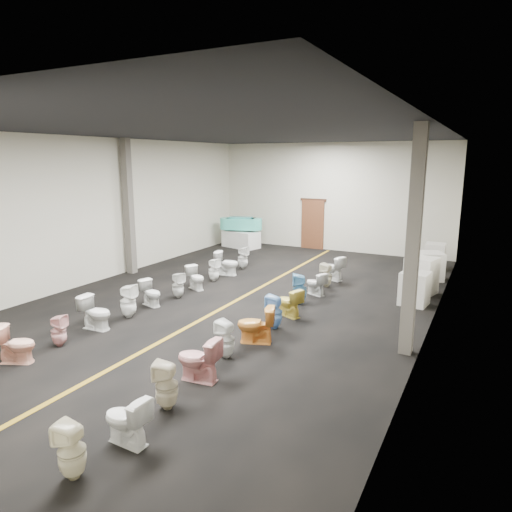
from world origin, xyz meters
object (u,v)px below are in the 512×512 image
object	(u,v)px
toilet_left_2	(16,344)
toilet_left_6	(151,293)
toilet_left_11	(243,258)
toilet_right_8	(300,289)
toilet_left_10	(227,263)
display_table	(241,239)
toilet_right_1	(126,420)
toilet_right_5	(256,325)
appliance_crate_a	(415,289)
toilet_left_4	(96,313)
toilet_right_7	(289,302)
toilet_left_9	(214,270)
toilet_right_6	(274,312)
toilet_left_7	(178,285)
toilet_right_3	(198,359)
toilet_left_5	(128,301)
toilet_right_11	(333,268)
appliance_crate_c	(429,266)
toilet_right_0	(72,451)
toilet_right_2	(167,385)
appliance_crate_b	(421,276)
toilet_right_4	(226,339)
toilet_right_10	(327,275)
bathtub	(241,223)
toilet_right_9	(316,284)
toilet_left_3	(59,331)
appliance_crate_d	(435,256)
toilet_left_8	(196,278)

from	to	relation	value
toilet_left_2	toilet_left_6	size ratio (longest dim) A/B	1.08
toilet_left_11	toilet_right_8	world-z (taller)	toilet_right_8
toilet_left_10	display_table	bearing A→B (deg)	13.30
toilet_right_1	toilet_right_5	world-z (taller)	toilet_right_5
appliance_crate_a	toilet_left_4	world-z (taller)	appliance_crate_a
toilet_left_4	toilet_right_7	size ratio (longest dim) A/B	1.08
toilet_left_10	toilet_left_6	bearing A→B (deg)	168.10
toilet_left_9	toilet_right_6	size ratio (longest dim) A/B	0.93
display_table	toilet_left_11	xyz separation A→B (m)	(2.02, -3.47, 0.04)
toilet_left_7	toilet_right_3	bearing A→B (deg)	-123.27
toilet_right_1	toilet_right_3	xyz separation A→B (m)	(-0.17, 1.97, 0.04)
toilet_left_5	toilet_left_11	distance (m)	5.76
toilet_left_6	toilet_right_6	xyz separation A→B (m)	(3.63, -0.02, 0.06)
toilet_left_11	toilet_right_3	size ratio (longest dim) A/B	0.99
appliance_crate_a	toilet_left_7	xyz separation A→B (m)	(-5.98, -2.43, -0.08)
toilet_left_5	toilet_right_8	world-z (taller)	toilet_left_5
toilet_right_1	toilet_right_8	distance (m)	6.84
toilet_left_10	toilet_right_11	bearing A→B (deg)	-83.80
display_table	toilet_right_11	bearing A→B (deg)	-33.12
appliance_crate_c	toilet_right_0	distance (m)	12.24
toilet_right_2	toilet_right_8	world-z (taller)	toilet_right_8
appliance_crate_c	toilet_right_8	size ratio (longest dim) A/B	1.08
toilet_right_2	toilet_right_0	bearing A→B (deg)	-19.38
appliance_crate_c	toilet_right_5	bearing A→B (deg)	-109.65
appliance_crate_a	toilet_left_5	world-z (taller)	appliance_crate_a
toilet_right_0	toilet_right_5	world-z (taller)	toilet_right_5
appliance_crate_b	toilet_right_1	distance (m)	9.68
appliance_crate_a	toilet_right_0	distance (m)	9.39
toilet_left_6	toilet_right_4	distance (m)	3.93
toilet_right_5	toilet_right_10	world-z (taller)	toilet_right_5
appliance_crate_c	toilet_left_10	distance (m)	6.60
bathtub	appliance_crate_b	size ratio (longest dim) A/B	1.69
toilet_left_5	toilet_right_2	world-z (taller)	toilet_left_5
toilet_right_9	toilet_left_4	bearing A→B (deg)	-11.41
toilet_left_2	toilet_left_3	xyz separation A→B (m)	(0.07, 0.91, -0.03)
appliance_crate_d	toilet_left_10	xyz separation A→B (m)	(-6.10, -4.04, -0.07)
toilet_right_0	bathtub	bearing A→B (deg)	-166.68
toilet_right_4	appliance_crate_d	bearing A→B (deg)	175.29
toilet_left_6	toilet_left_8	size ratio (longest dim) A/B	0.98
toilet_left_3	toilet_left_10	size ratio (longest dim) A/B	0.85
toilet_right_4	toilet_right_8	xyz separation A→B (m)	(-0.00, 3.83, 0.03)
toilet_left_3	toilet_left_4	bearing A→B (deg)	-9.62
toilet_right_0	toilet_left_2	bearing A→B (deg)	-124.74
bathtub	toilet_left_9	xyz separation A→B (m)	(2.02, -5.37, -0.70)
bathtub	toilet_left_10	xyz separation A→B (m)	(1.97, -4.48, -0.67)
toilet_right_1	toilet_right_0	bearing A→B (deg)	-4.11
toilet_right_10	toilet_right_11	distance (m)	0.89
appliance_crate_a	bathtub	bearing A→B (deg)	148.65
toilet_left_5	toilet_right_1	xyz separation A→B (m)	(3.56, -3.89, -0.06)
toilet_left_7	toilet_right_3	distance (m)	5.03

